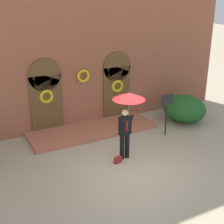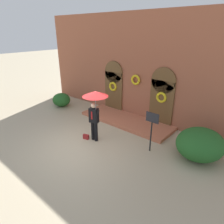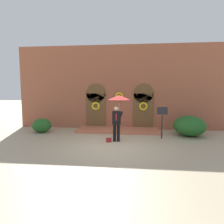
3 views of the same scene
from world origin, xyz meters
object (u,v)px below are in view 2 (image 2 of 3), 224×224
at_px(sign_post, 152,126).
at_px(shrub_left, 61,100).
at_px(handbag, 86,137).
at_px(shrub_right, 200,144).
at_px(person_with_umbrella, 95,101).

bearing_deg(sign_post, shrub_left, 173.29).
height_order(sign_post, shrub_left, sign_post).
bearing_deg(sign_post, handbag, -158.74).
relative_size(sign_post, shrub_left, 1.49).
bearing_deg(shrub_right, sign_post, -151.57).
height_order(person_with_umbrella, shrub_right, person_with_umbrella).
distance_m(person_with_umbrella, sign_post, 2.56).
xyz_separation_m(shrub_left, shrub_right, (8.89, 0.06, 0.14)).
relative_size(handbag, shrub_left, 0.24).
xyz_separation_m(person_with_umbrella, shrub_left, (-4.92, 1.72, -1.48)).
relative_size(person_with_umbrella, shrub_left, 2.05).
bearing_deg(shrub_left, shrub_right, 0.40).
height_order(person_with_umbrella, handbag, person_with_umbrella).
bearing_deg(person_with_umbrella, sign_post, 20.89).
distance_m(handbag, shrub_left, 4.86).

